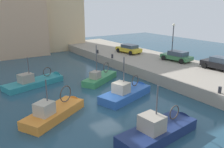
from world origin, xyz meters
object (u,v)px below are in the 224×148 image
at_px(fishing_boat_blue, 128,96).
at_px(parked_car_green, 177,56).
at_px(mooring_bollard_north, 98,52).
at_px(parked_car_black, 220,63).
at_px(fishing_boat_navy, 161,134).
at_px(mooring_bollard_south, 220,90).
at_px(fishing_boat_orange, 57,114).
at_px(parked_car_yellow, 129,49).
at_px(mooring_bollard_mid, 112,56).
at_px(fishing_boat_green, 102,80).
at_px(fishing_boat_teal, 38,84).
at_px(quay_streetlamp, 173,36).

distance_m(fishing_boat_blue, parked_car_green, 11.93).
height_order(parked_car_green, mooring_bollard_north, parked_car_green).
distance_m(parked_car_black, mooring_bollard_north, 17.16).
relative_size(fishing_boat_navy, mooring_bollard_south, 12.26).
distance_m(fishing_boat_orange, parked_car_green, 18.51).
relative_size(fishing_boat_navy, parked_car_green, 1.62).
bearing_deg(parked_car_green, parked_car_yellow, 104.41).
bearing_deg(parked_car_yellow, mooring_bollard_mid, -158.68).
bearing_deg(fishing_boat_green, mooring_bollard_south, -68.24).
relative_size(parked_car_green, mooring_bollard_mid, 7.56).
bearing_deg(fishing_boat_teal, fishing_boat_blue, -54.07).
bearing_deg(mooring_bollard_north, mooring_bollard_south, -90.00).
height_order(fishing_boat_navy, fishing_boat_blue, fishing_boat_blue).
bearing_deg(fishing_boat_teal, fishing_boat_orange, -96.44).
distance_m(fishing_boat_blue, fishing_boat_teal, 10.14).
bearing_deg(fishing_boat_navy, quay_streetlamp, 40.58).
distance_m(fishing_boat_blue, fishing_boat_orange, 6.88).
relative_size(fishing_boat_blue, mooring_bollard_south, 11.80).
bearing_deg(quay_streetlamp, mooring_bollard_south, -118.43).
bearing_deg(mooring_bollard_south, fishing_boat_green, 111.76).
bearing_deg(parked_car_black, fishing_boat_green, 147.76).
xyz_separation_m(parked_car_yellow, mooring_bollard_mid, (-4.12, -1.61, -0.41)).
bearing_deg(mooring_bollard_north, parked_car_black, -66.70).
height_order(fishing_boat_navy, fishing_boat_green, fishing_boat_green).
bearing_deg(mooring_bollard_north, parked_car_green, -58.85).
relative_size(fishing_boat_teal, quay_streetlamp, 1.50).
height_order(fishing_boat_blue, parked_car_yellow, fishing_boat_blue).
height_order(fishing_boat_teal, mooring_bollard_north, fishing_boat_teal).
relative_size(fishing_boat_blue, fishing_boat_orange, 1.05).
bearing_deg(parked_car_yellow, fishing_boat_green, -144.34).
relative_size(parked_car_green, mooring_bollard_south, 7.56).
bearing_deg(parked_car_green, fishing_boat_teal, 166.18).
height_order(parked_car_yellow, mooring_bollard_mid, parked_car_yellow).
xyz_separation_m(fishing_boat_blue, mooring_bollard_north, (5.00, 14.10, 1.36)).
bearing_deg(parked_car_black, fishing_boat_orange, 175.00).
xyz_separation_m(fishing_boat_blue, parked_car_black, (11.79, -1.66, 1.83)).
bearing_deg(mooring_bollard_mid, fishing_boat_blue, -116.36).
xyz_separation_m(fishing_boat_teal, mooring_bollard_mid, (10.95, 1.89, 1.37)).
distance_m(fishing_boat_green, mooring_bollard_mid, 6.62).
bearing_deg(parked_car_black, mooring_bollard_south, -147.98).
bearing_deg(quay_streetlamp, mooring_bollard_north, 120.57).
bearing_deg(mooring_bollard_mid, fishing_boat_orange, -139.57).
bearing_deg(fishing_boat_teal, parked_car_green, -13.82).
xyz_separation_m(parked_car_black, mooring_bollard_south, (-6.78, -4.24, -0.47)).
bearing_deg(fishing_boat_green, parked_car_yellow, 35.66).
relative_size(fishing_boat_teal, mooring_bollard_north, 13.17).
bearing_deg(quay_streetlamp, mooring_bollard_mid, 135.44).
height_order(fishing_boat_green, mooring_bollard_south, fishing_boat_green).
xyz_separation_m(fishing_boat_teal, parked_car_yellow, (15.07, 3.49, 1.79)).
distance_m(fishing_boat_blue, quay_streetlamp, 12.37).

